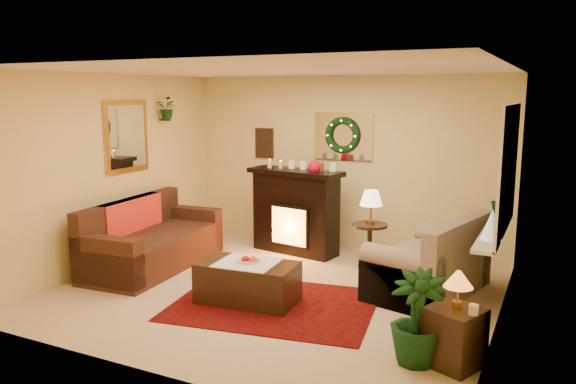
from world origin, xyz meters
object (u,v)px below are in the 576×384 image
at_px(loveseat, 428,258).
at_px(end_table_square, 454,336).
at_px(side_table_round, 370,244).
at_px(coffee_table, 248,284).
at_px(fireplace, 296,216).
at_px(sofa, 154,236).

height_order(loveseat, end_table_square, loveseat).
xyz_separation_m(side_table_round, coffee_table, (-0.84, -1.83, -0.12)).
xyz_separation_m(loveseat, side_table_round, (-0.92, 0.60, -0.09)).
distance_m(loveseat, end_table_square, 1.85).
bearing_deg(fireplace, end_table_square, -33.98).
relative_size(sofa, end_table_square, 4.11).
relative_size(fireplace, coffee_table, 1.17).
distance_m(fireplace, loveseat, 2.31).
bearing_deg(sofa, loveseat, 6.05).
distance_m(loveseat, coffee_table, 2.15).
distance_m(sofa, coffee_table, 1.91).
bearing_deg(coffee_table, loveseat, 30.17).
distance_m(fireplace, coffee_table, 2.14).
xyz_separation_m(end_table_square, coffee_table, (-2.36, 0.51, -0.06)).
bearing_deg(loveseat, side_table_round, 160.12).
distance_m(end_table_square, coffee_table, 2.42).
xyz_separation_m(sofa, fireplace, (1.41, 1.50, 0.12)).
relative_size(sofa, coffee_table, 1.95).
height_order(loveseat, coffee_table, loveseat).
distance_m(sofa, loveseat, 3.62).
bearing_deg(end_table_square, sofa, 165.30).
xyz_separation_m(side_table_round, end_table_square, (1.53, -2.35, -0.05)).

